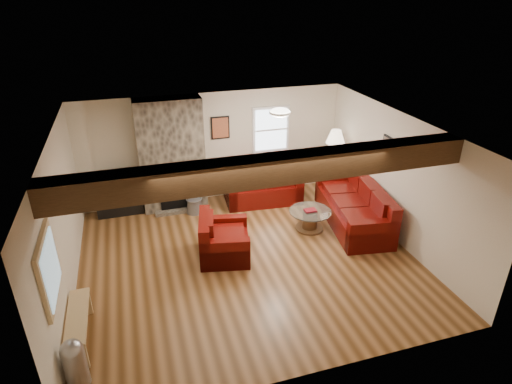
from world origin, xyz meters
TOP-DOWN VIEW (x-y plane):
  - room at (0.00, 0.00)m, footprint 8.00×8.00m
  - oak_beam at (0.00, -1.25)m, footprint 6.00×0.36m
  - chimney_breast at (-1.00, 2.49)m, footprint 1.40×0.67m
  - back_window at (1.35, 2.71)m, footprint 0.90×0.08m
  - hatch_window at (-2.96, -1.50)m, footprint 0.08×1.00m
  - ceiling_dome at (0.90, 0.90)m, footprint 0.40×0.40m
  - artwork_back at (0.15, 2.71)m, footprint 0.42×0.06m
  - artwork_right at (2.96, 0.30)m, footprint 0.06×0.55m
  - sofa_three at (2.48, 0.62)m, footprint 1.33×2.47m
  - loveseat at (0.99, 2.23)m, footprint 1.80×1.13m
  - armchair_red at (-0.38, 0.24)m, footprint 1.08×1.18m
  - coffee_table at (1.53, 0.67)m, footprint 0.87×0.87m
  - tv_cabinet at (-2.22, 2.53)m, footprint 0.97×0.39m
  - television at (-2.22, 2.53)m, footprint 0.88×0.12m
  - floor_lamp at (2.60, 1.87)m, footprint 0.43×0.43m
  - pine_bench at (-2.83, -1.24)m, footprint 0.28×1.19m
  - pedal_bin at (-2.82, -2.02)m, footprint 0.29×0.29m
  - coal_bucket at (-0.64, 2.09)m, footprint 0.37×0.37m

SIDE VIEW (x-z plane):
  - coal_bucket at x=-0.64m, z-range 0.00..0.35m
  - coffee_table at x=1.53m, z-range -0.01..0.44m
  - pine_bench at x=-2.83m, z-range 0.00..0.45m
  - tv_cabinet at x=-2.22m, z-range 0.00..0.48m
  - pedal_bin at x=-2.82m, z-range 0.00..0.71m
  - armchair_red at x=-0.38m, z-range 0.00..0.82m
  - sofa_three at x=2.48m, z-range 0.00..0.91m
  - loveseat at x=0.99m, z-range 0.00..0.92m
  - television at x=-2.22m, z-range 0.48..0.99m
  - chimney_breast at x=-1.00m, z-range -0.03..2.47m
  - room at x=0.00m, z-range -2.75..5.25m
  - floor_lamp at x=2.60m, z-range 0.59..2.27m
  - hatch_window at x=-2.96m, z-range 1.00..1.90m
  - back_window at x=1.35m, z-range 1.00..2.10m
  - artwork_back at x=0.15m, z-range 1.44..1.96m
  - artwork_right at x=2.96m, z-range 1.54..1.96m
  - oak_beam at x=0.00m, z-range 2.12..2.50m
  - ceiling_dome at x=0.90m, z-range 2.35..2.53m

